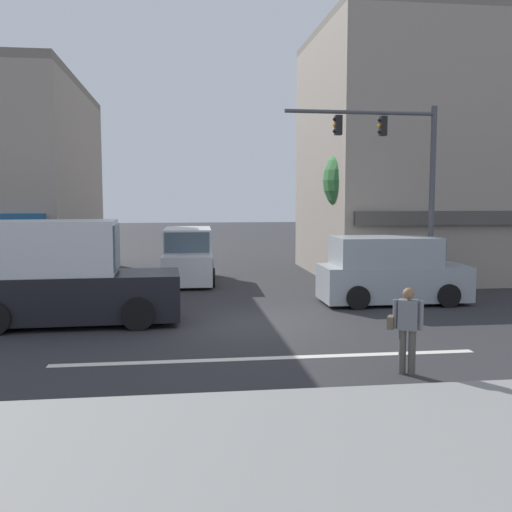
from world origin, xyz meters
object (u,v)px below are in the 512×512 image
Objects in this scene: street_tree at (362,181)px; van_parked_curbside at (391,272)px; box_truck_crossing_center at (64,278)px; traffic_light_mast at (403,171)px; pedestrian_foreground_with_bag at (406,325)px; van_crossing_leftbound at (188,256)px.

van_parked_curbside is at bearing -94.34° from street_tree.
street_tree is 11.95m from box_truck_crossing_center.
traffic_light_mast is at bearing -88.42° from street_tree.
pedestrian_foreground_with_bag is at bearing -36.58° from box_truck_crossing_center.
street_tree is at bearing -12.72° from van_crossing_leftbound.
van_crossing_leftbound is (3.38, 7.53, -0.25)m from box_truck_crossing_center.
pedestrian_foreground_with_bag is (7.28, -5.40, -0.30)m from box_truck_crossing_center.
street_tree is 3.27× the size of pedestrian_foreground_with_bag.
box_truck_crossing_center is 9.07m from pedestrian_foreground_with_bag.
van_parked_curbside is 2.76× the size of pedestrian_foreground_with_bag.
street_tree reaches higher than pedestrian_foreground_with_bag.
traffic_light_mast reaches higher than pedestrian_foreground_with_bag.
traffic_light_mast is (0.11, -3.92, 0.24)m from street_tree.
pedestrian_foreground_with_bag is (-2.79, -7.52, -3.22)m from traffic_light_mast.
box_truck_crossing_center is 1.21× the size of van_crossing_leftbound.
traffic_light_mast is 9.17m from van_crossing_leftbound.
pedestrian_foreground_with_bag is (-2.36, -7.32, -0.05)m from van_parked_curbside.
pedestrian_foreground_with_bag is at bearing -110.33° from traffic_light_mast.
van_parked_curbside is 0.99× the size of van_crossing_leftbound.
van_crossing_leftbound is at bearing 141.03° from traffic_light_mast.
van_parked_curbside and van_crossing_leftbound have the same top height.
traffic_light_mast is 1.10× the size of box_truck_crossing_center.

